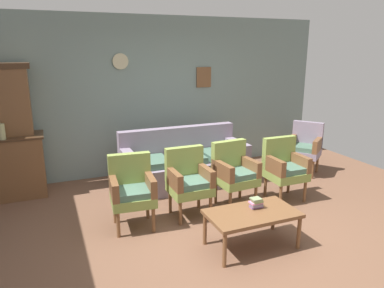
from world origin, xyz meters
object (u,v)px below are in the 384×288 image
at_px(side_cabinet, 4,167).
at_px(floor_vase_by_wall, 301,144).
at_px(floral_couch, 184,165).
at_px(wingback_chair_by_fireplace, 305,146).
at_px(coffee_table, 252,216).
at_px(vase_on_cabinet, 1,132).
at_px(armchair_by_doorway, 284,166).
at_px(armchair_row_middle, 132,188).
at_px(armchair_near_couch_end, 188,179).
at_px(armchair_near_cabinet, 234,171).
at_px(book_stack_on_table, 256,203).

xyz_separation_m(side_cabinet, floor_vase_by_wall, (5.30, -0.10, -0.17)).
bearing_deg(floral_couch, wingback_chair_by_fireplace, -7.66).
height_order(wingback_chair_by_fireplace, coffee_table, wingback_chair_by_fireplace).
height_order(side_cabinet, vase_on_cabinet, vase_on_cabinet).
xyz_separation_m(armchair_by_doorway, wingback_chair_by_fireplace, (1.03, 0.80, 0.00)).
bearing_deg(armchair_row_middle, coffee_table, -41.87).
bearing_deg(armchair_near_couch_end, side_cabinet, 145.41).
bearing_deg(vase_on_cabinet, armchair_by_doorway, -20.73).
distance_m(vase_on_cabinet, floral_couch, 2.70).
bearing_deg(armchair_near_cabinet, armchair_by_doorway, -6.67).
height_order(vase_on_cabinet, armchair_row_middle, vase_on_cabinet).
bearing_deg(book_stack_on_table, armchair_near_cabinet, 74.75).
relative_size(vase_on_cabinet, coffee_table, 0.22).
relative_size(side_cabinet, armchair_row_middle, 1.28).
height_order(coffee_table, floor_vase_by_wall, floor_vase_by_wall).
distance_m(armchair_near_couch_end, book_stack_on_table, 1.04).
xyz_separation_m(armchair_near_cabinet, wingback_chair_by_fireplace, (1.81, 0.71, 0.00)).
relative_size(armchair_by_doorway, book_stack_on_table, 5.93).
xyz_separation_m(side_cabinet, armchair_near_cabinet, (3.00, -1.51, 0.03)).
height_order(book_stack_on_table, floor_vase_by_wall, floor_vase_by_wall).
bearing_deg(wingback_chair_by_fireplace, book_stack_on_table, -140.50).
distance_m(coffee_table, floor_vase_by_wall, 3.65).
height_order(armchair_row_middle, floor_vase_by_wall, armchair_row_middle).
height_order(floral_couch, armchair_near_cabinet, same).
distance_m(vase_on_cabinet, armchair_row_middle, 2.12).
relative_size(wingback_chair_by_fireplace, floor_vase_by_wall, 1.51).
relative_size(coffee_table, book_stack_on_table, 6.59).
bearing_deg(floor_vase_by_wall, armchair_near_cabinet, -148.53).
height_order(armchair_row_middle, armchair_near_couch_end, same).
xyz_separation_m(floral_couch, armchair_near_couch_end, (-0.35, -1.07, 0.17)).
xyz_separation_m(coffee_table, book_stack_on_table, (0.09, 0.07, 0.10)).
relative_size(side_cabinet, vase_on_cabinet, 5.18).
xyz_separation_m(armchair_row_middle, book_stack_on_table, (1.20, -0.92, -0.02)).
height_order(vase_on_cabinet, floor_vase_by_wall, vase_on_cabinet).
bearing_deg(armchair_by_doorway, armchair_near_cabinet, 173.33).
bearing_deg(wingback_chair_by_fireplace, armchair_by_doorway, -142.14).
height_order(armchair_near_couch_end, wingback_chair_by_fireplace, same).
distance_m(vase_on_cabinet, wingback_chair_by_fireplace, 4.83).
relative_size(armchair_by_doorway, coffee_table, 0.90).
bearing_deg(armchair_by_doorway, wingback_chair_by_fireplace, 37.86).
distance_m(book_stack_on_table, floor_vase_by_wall, 3.54).
distance_m(armchair_near_cabinet, wingback_chair_by_fireplace, 1.95).
relative_size(armchair_near_couch_end, floor_vase_by_wall, 1.51).
bearing_deg(armchair_near_cabinet, floral_couch, 110.02).
bearing_deg(book_stack_on_table, armchair_row_middle, 142.57).
distance_m(side_cabinet, book_stack_on_table, 3.71).
bearing_deg(coffee_table, armchair_by_doorway, 40.73).
bearing_deg(armchair_near_couch_end, armchair_row_middle, -178.01).
height_order(floral_couch, coffee_table, floral_couch).
height_order(side_cabinet, book_stack_on_table, side_cabinet).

